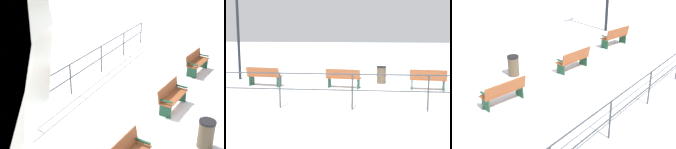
# 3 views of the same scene
# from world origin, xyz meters

# --- Properties ---
(ground_plane) EXTENTS (80.00, 80.00, 0.00)m
(ground_plane) POSITION_xyz_m (0.00, 0.00, 0.00)
(ground_plane) COLOR white
(ground_plane) RESTS_ON ground
(bench_second) EXTENTS (0.66, 1.49, 0.86)m
(bench_second) POSITION_xyz_m (-0.13, -1.71, 0.45)
(bench_second) COLOR brown
(bench_second) RESTS_ON ground
(bench_third) EXTENTS (0.66, 1.50, 0.83)m
(bench_third) POSITION_xyz_m (-0.05, 1.73, 0.44)
(bench_third) COLOR brown
(bench_third) RESTS_ON ground
(bench_fourth) EXTENTS (0.74, 1.57, 0.85)m
(bench_fourth) POSITION_xyz_m (0.03, 5.18, 0.45)
(bench_fourth) COLOR brown
(bench_fourth) RESTS_ON ground
(lamppost_middle) EXTENTS (0.23, 1.01, 5.14)m
(lamppost_middle) POSITION_xyz_m (1.75, 7.00, 3.22)
(lamppost_middle) COLOR black
(lamppost_middle) RESTS_ON ground
(waterfront_railing) EXTENTS (0.05, 16.11, 1.14)m
(waterfront_railing) POSITION_xyz_m (-3.54, -0.00, 0.77)
(waterfront_railing) COLOR #383D42
(waterfront_railing) RESTS_ON ground
(trash_bin) EXTENTS (0.43, 0.43, 0.79)m
(trash_bin) POSITION_xyz_m (1.31, 0.12, 0.40)
(trash_bin) COLOR brown
(trash_bin) RESTS_ON ground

